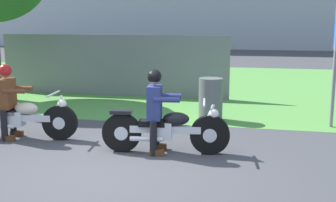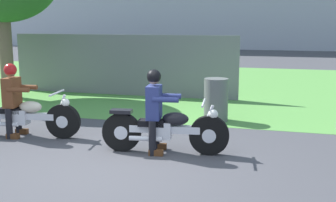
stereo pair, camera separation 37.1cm
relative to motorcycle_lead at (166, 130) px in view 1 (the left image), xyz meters
The scene contains 9 objects.
ground 1.28m from the motorcycle_lead, 117.04° to the right, with size 120.00×120.00×0.00m, color #424247.
grass_verge 8.04m from the motorcycle_lead, 93.94° to the left, with size 60.00×12.00×0.01m, color #549342.
motorcycle_lead is the anchor object (origin of this frame).
rider_lead 0.46m from the motorcycle_lead, behind, with size 0.59×0.51×1.41m.
motorcycle_follow 2.92m from the motorcycle_lead, behind, with size 2.28×0.67×0.88m.
rider_follow 3.11m from the motorcycle_lead, behind, with size 0.59×0.51×1.41m.
trash_can 2.62m from the motorcycle_lead, 80.51° to the left, with size 0.53×0.53×0.95m, color #595E5B.
sign_banner 4.11m from the motorcycle_lead, 40.12° to the left, with size 0.08×0.60×2.60m.
fence_segment 6.00m from the motorcycle_lead, 118.69° to the left, with size 7.00×0.06×1.80m, color slate.
Camera 1 is at (2.11, -5.70, 2.18)m, focal length 45.93 mm.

